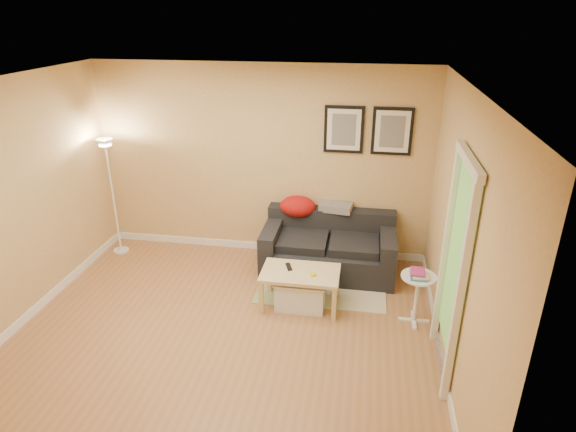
# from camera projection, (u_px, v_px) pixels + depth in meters

# --- Properties ---
(floor) EXTENTS (4.50, 4.50, 0.00)m
(floor) POSITION_uv_depth(u_px,v_px,m) (225.00, 333.00, 5.20)
(floor) COLOR #A56B47
(floor) RESTS_ON ground
(ceiling) EXTENTS (4.50, 4.50, 0.00)m
(ceiling) POSITION_uv_depth(u_px,v_px,m) (209.00, 86.00, 4.17)
(ceiling) COLOR white
(ceiling) RESTS_ON wall_back
(wall_back) EXTENTS (4.50, 0.00, 4.50)m
(wall_back) POSITION_uv_depth(u_px,v_px,m) (262.00, 163.00, 6.50)
(wall_back) COLOR tan
(wall_back) RESTS_ON ground
(wall_front) EXTENTS (4.50, 0.00, 4.50)m
(wall_front) POSITION_uv_depth(u_px,v_px,m) (119.00, 359.00, 2.88)
(wall_front) COLOR tan
(wall_front) RESTS_ON ground
(wall_left) EXTENTS (0.00, 4.00, 4.00)m
(wall_left) POSITION_uv_depth(u_px,v_px,m) (9.00, 208.00, 5.03)
(wall_left) COLOR tan
(wall_left) RESTS_ON ground
(wall_right) EXTENTS (0.00, 4.00, 4.00)m
(wall_right) POSITION_uv_depth(u_px,v_px,m) (459.00, 240.00, 4.35)
(wall_right) COLOR tan
(wall_right) RESTS_ON ground
(baseboard_back) EXTENTS (4.50, 0.02, 0.10)m
(baseboard_back) POSITION_uv_depth(u_px,v_px,m) (263.00, 246.00, 6.99)
(baseboard_back) COLOR white
(baseboard_back) RESTS_ON ground
(baseboard_left) EXTENTS (0.02, 4.00, 0.10)m
(baseboard_left) POSITION_uv_depth(u_px,v_px,m) (35.00, 310.00, 5.52)
(baseboard_left) COLOR white
(baseboard_left) RESTS_ON ground
(baseboard_right) EXTENTS (0.02, 4.00, 0.10)m
(baseboard_right) POSITION_uv_depth(u_px,v_px,m) (440.00, 352.00, 4.85)
(baseboard_right) COLOR white
(baseboard_right) RESTS_ON ground
(sofa) EXTENTS (1.70, 0.90, 0.75)m
(sofa) POSITION_uv_depth(u_px,v_px,m) (329.00, 245.00, 6.29)
(sofa) COLOR black
(sofa) RESTS_ON ground
(red_throw) EXTENTS (0.48, 0.36, 0.28)m
(red_throw) POSITION_uv_depth(u_px,v_px,m) (298.00, 206.00, 6.47)
(red_throw) COLOR #B51610
(red_throw) RESTS_ON sofa
(plaid_throw) EXTENTS (0.45, 0.32, 0.10)m
(plaid_throw) POSITION_uv_depth(u_px,v_px,m) (336.00, 207.00, 6.43)
(plaid_throw) COLOR #A2875E
(plaid_throw) RESTS_ON sofa
(framed_print_left) EXTENTS (0.50, 0.04, 0.60)m
(framed_print_left) POSITION_uv_depth(u_px,v_px,m) (344.00, 129.00, 6.12)
(framed_print_left) COLOR black
(framed_print_left) RESTS_ON wall_back
(framed_print_right) EXTENTS (0.50, 0.04, 0.60)m
(framed_print_right) POSITION_uv_depth(u_px,v_px,m) (392.00, 131.00, 6.03)
(framed_print_right) COLOR black
(framed_print_right) RESTS_ON wall_back
(area_rug) EXTENTS (1.25, 0.85, 0.01)m
(area_rug) POSITION_uv_depth(u_px,v_px,m) (335.00, 290.00, 5.99)
(area_rug) COLOR beige
(area_rug) RESTS_ON ground
(green_runner) EXTENTS (0.70, 0.50, 0.01)m
(green_runner) POSITION_uv_depth(u_px,v_px,m) (284.00, 295.00, 5.89)
(green_runner) COLOR #668C4C
(green_runner) RESTS_ON ground
(coffee_table) EXTENTS (0.90, 0.56, 0.45)m
(coffee_table) POSITION_uv_depth(u_px,v_px,m) (300.00, 288.00, 5.62)
(coffee_table) COLOR beige
(coffee_table) RESTS_ON ground
(remote_control) EXTENTS (0.10, 0.17, 0.02)m
(remote_control) POSITION_uv_depth(u_px,v_px,m) (289.00, 267.00, 5.61)
(remote_control) COLOR black
(remote_control) RESTS_ON coffee_table
(tape_roll) EXTENTS (0.07, 0.07, 0.03)m
(tape_roll) POSITION_uv_depth(u_px,v_px,m) (313.00, 274.00, 5.44)
(tape_roll) COLOR yellow
(tape_roll) RESTS_ON coffee_table
(storage_bin) EXTENTS (0.58, 0.42, 0.36)m
(storage_bin) POSITION_uv_depth(u_px,v_px,m) (301.00, 292.00, 5.63)
(storage_bin) COLOR white
(storage_bin) RESTS_ON ground
(side_table) EXTENTS (0.38, 0.38, 0.58)m
(side_table) POSITION_uv_depth(u_px,v_px,m) (416.00, 299.00, 5.29)
(side_table) COLOR white
(side_table) RESTS_ON ground
(book_stack) EXTENTS (0.23, 0.27, 0.07)m
(book_stack) POSITION_uv_depth(u_px,v_px,m) (418.00, 274.00, 5.14)
(book_stack) COLOR teal
(book_stack) RESTS_ON side_table
(floor_lamp) EXTENTS (0.21, 0.21, 1.65)m
(floor_lamp) POSITION_uv_depth(u_px,v_px,m) (114.00, 201.00, 6.64)
(floor_lamp) COLOR white
(floor_lamp) RESTS_ON ground
(doorway) EXTENTS (0.12, 1.01, 2.13)m
(doorway) POSITION_uv_depth(u_px,v_px,m) (451.00, 274.00, 4.33)
(doorway) COLOR white
(doorway) RESTS_ON ground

